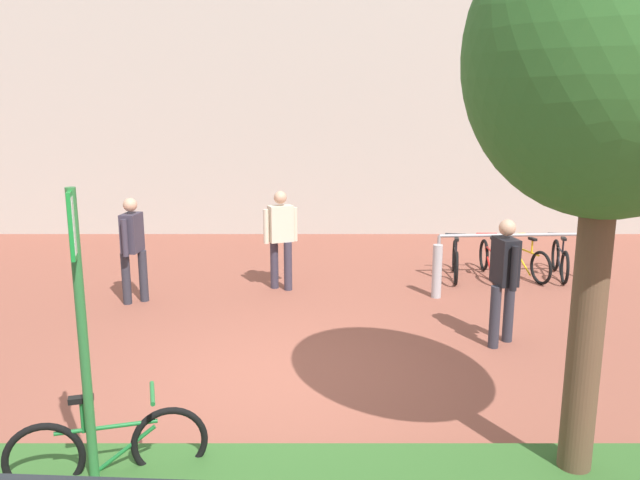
# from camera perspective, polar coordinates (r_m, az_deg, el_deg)

# --- Properties ---
(ground_plane) EXTENTS (60.00, 60.00, 0.00)m
(ground_plane) POSITION_cam_1_polar(r_m,az_deg,el_deg) (7.82, -3.07, -12.19)
(ground_plane) COLOR brown
(building_facade) EXTENTS (28.00, 1.20, 10.00)m
(building_facade) POSITION_cam_1_polar(r_m,az_deg,el_deg) (16.02, -1.50, 18.78)
(building_facade) COLOR #B2ADA3
(building_facade) RESTS_ON ground
(tree_sidewalk) EXTENTS (2.24, 2.24, 4.80)m
(tree_sidewalk) POSITION_cam_1_polar(r_m,az_deg,el_deg) (5.45, 24.58, 14.21)
(tree_sidewalk) COLOR brown
(tree_sidewalk) RESTS_ON ground
(parking_sign_post) EXTENTS (0.12, 0.36, 2.61)m
(parking_sign_post) POSITION_cam_1_polar(r_m,az_deg,el_deg) (5.40, -20.44, -5.22)
(parking_sign_post) COLOR #2D7238
(parking_sign_post) RESTS_ON ground
(bike_at_sign) EXTENTS (1.63, 0.57, 0.86)m
(bike_at_sign) POSITION_cam_1_polar(r_m,az_deg,el_deg) (6.02, -18.16, -17.17)
(bike_at_sign) COLOR black
(bike_at_sign) RESTS_ON ground
(bike_rack_cluster) EXTENTS (2.66, 1.59, 0.83)m
(bike_rack_cluster) POSITION_cam_1_polar(r_m,az_deg,el_deg) (12.36, 16.39, -1.63)
(bike_rack_cluster) COLOR #99999E
(bike_rack_cluster) RESTS_ON ground
(bollard_steel) EXTENTS (0.16, 0.16, 0.90)m
(bollard_steel) POSITION_cam_1_polar(r_m,az_deg,el_deg) (10.82, 10.42, -2.75)
(bollard_steel) COLOR #ADADB2
(bollard_steel) RESTS_ON ground
(person_suited_dark) EXTENTS (0.38, 0.60, 1.72)m
(person_suited_dark) POSITION_cam_1_polar(r_m,az_deg,el_deg) (10.69, -16.21, -0.30)
(person_suited_dark) COLOR #2D2D38
(person_suited_dark) RESTS_ON ground
(person_shirt_blue) EXTENTS (0.57, 0.38, 1.72)m
(person_shirt_blue) POSITION_cam_1_polar(r_m,az_deg,el_deg) (11.01, -3.43, 0.56)
(person_shirt_blue) COLOR #383342
(person_shirt_blue) RESTS_ON ground
(person_suited_navy) EXTENTS (0.39, 0.60, 1.72)m
(person_suited_navy) POSITION_cam_1_polar(r_m,az_deg,el_deg) (8.84, 16.12, -2.93)
(person_suited_navy) COLOR #2D2D38
(person_suited_navy) RESTS_ON ground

